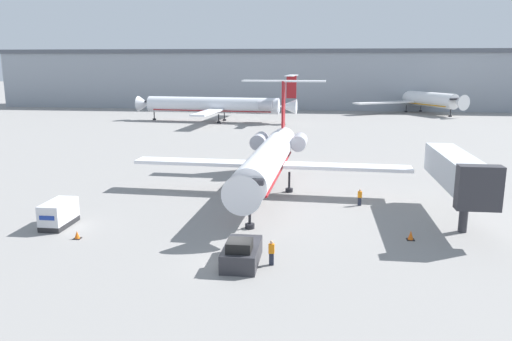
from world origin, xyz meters
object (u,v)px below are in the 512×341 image
at_px(luggage_cart, 59,214).
at_px(worker_by_wing, 360,197).
at_px(airplane_parked_far_left, 417,98).
at_px(pushback_tug, 242,253).
at_px(airplane_main, 269,157).
at_px(traffic_cone_left, 77,235).
at_px(worker_near_tug, 271,252).
at_px(jet_bridge, 458,172).
at_px(airplane_parked_far_right, 216,105).
at_px(traffic_cone_right, 411,235).

distance_m(luggage_cart, worker_by_wing, 27.45).
bearing_deg(airplane_parked_far_left, pushback_tug, -106.16).
relative_size(airplane_main, airplane_parked_far_left, 0.84).
bearing_deg(pushback_tug, airplane_main, 89.87).
bearing_deg(pushback_tug, traffic_cone_left, 166.56).
relative_size(worker_by_wing, traffic_cone_left, 2.53).
relative_size(worker_near_tug, jet_bridge, 0.13).
bearing_deg(airplane_parked_far_right, worker_by_wing, -67.39).
bearing_deg(traffic_cone_left, airplane_parked_far_right, 93.38).
bearing_deg(luggage_cart, traffic_cone_right, 0.40).
distance_m(traffic_cone_left, traffic_cone_right, 26.23).
xyz_separation_m(pushback_tug, luggage_cart, (-16.56, 6.02, 0.32)).
relative_size(traffic_cone_left, airplane_parked_far_right, 0.02).
xyz_separation_m(luggage_cart, traffic_cone_left, (2.95, -2.77, -0.77)).
bearing_deg(traffic_cone_right, jet_bridge, 48.97).
height_order(airplane_parked_far_left, jet_bridge, airplane_parked_far_left).
bearing_deg(jet_bridge, luggage_cart, -170.81).
bearing_deg(airplane_parked_far_right, airplane_parked_far_left, 29.62).
bearing_deg(airplane_parked_far_left, luggage_cart, -115.00).
distance_m(traffic_cone_right, airplane_parked_far_left, 105.42).
relative_size(worker_by_wing, traffic_cone_right, 2.13).
distance_m(airplane_parked_far_left, jet_bridge, 99.46).
relative_size(worker_near_tug, traffic_cone_left, 2.74).
bearing_deg(airplane_main, jet_bridge, -24.54).
bearing_deg(airplane_parked_far_left, airplane_parked_far_right, -150.38).
bearing_deg(airplane_main, traffic_cone_left, -130.62).
bearing_deg(traffic_cone_left, traffic_cone_right, 6.50).
height_order(traffic_cone_right, airplane_parked_far_left, airplane_parked_far_left).
relative_size(pushback_tug, traffic_cone_left, 7.04).
relative_size(traffic_cone_right, jet_bridge, 0.06).
bearing_deg(airplane_parked_far_left, airplane_main, -109.32).
height_order(pushback_tug, jet_bridge, jet_bridge).
xyz_separation_m(airplane_parked_far_right, jet_bridge, (35.21, -69.89, 0.62)).
xyz_separation_m(traffic_cone_left, jet_bridge, (30.60, 8.19, 4.15)).
distance_m(airplane_main, worker_near_tug, 19.54).
distance_m(airplane_main, pushback_tug, 19.43).
height_order(worker_near_tug, traffic_cone_left, worker_near_tug).
relative_size(worker_by_wing, airplane_parked_far_left, 0.05).
relative_size(pushback_tug, worker_near_tug, 2.57).
xyz_separation_m(traffic_cone_right, jet_bridge, (4.54, 5.22, 4.09)).
bearing_deg(traffic_cone_left, jet_bridge, 14.98).
bearing_deg(traffic_cone_right, luggage_cart, -179.60).
height_order(pushback_tug, worker_near_tug, pushback_tug).
height_order(luggage_cart, airplane_parked_far_right, airplane_parked_far_right).
distance_m(luggage_cart, airplane_parked_far_left, 114.52).
distance_m(pushback_tug, jet_bridge, 20.81).
distance_m(luggage_cart, jet_bridge, 34.15).
bearing_deg(airplane_parked_far_right, worker_near_tug, -76.00).
bearing_deg(airplane_main, worker_near_tug, -83.98).
bearing_deg(airplane_parked_far_right, traffic_cone_left, -86.62).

